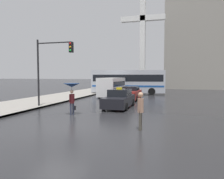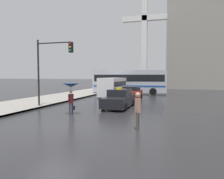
{
  "view_description": "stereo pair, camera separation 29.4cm",
  "coord_description": "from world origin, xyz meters",
  "px_view_note": "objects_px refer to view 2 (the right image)",
  "views": [
    {
      "loc": [
        5.41,
        -9.59,
        2.59
      ],
      "look_at": [
        0.38,
        8.49,
        1.4
      ],
      "focal_mm": 35.0,
      "sensor_mm": 36.0,
      "label": 1
    },
    {
      "loc": [
        5.69,
        -9.51,
        2.59
      ],
      "look_at": [
        0.38,
        8.49,
        1.4
      ],
      "focal_mm": 35.0,
      "sensor_mm": 36.0,
      "label": 2
    }
  ],
  "objects_px": {
    "pedestrian_man": "(138,108)",
    "monument_cross": "(145,34)",
    "pedestrian_with_umbrella": "(71,89)",
    "taxi": "(119,99)",
    "traffic_light": "(52,61)",
    "city_bus": "(129,81)",
    "sedan_red": "(131,94)",
    "ambulance_van": "(113,86)"
  },
  "relations": [
    {
      "from": "pedestrian_man",
      "to": "monument_cross",
      "type": "bearing_deg",
      "value": -171.04
    },
    {
      "from": "ambulance_van",
      "to": "traffic_light",
      "type": "distance_m",
      "value": 10.52
    },
    {
      "from": "ambulance_van",
      "to": "city_bus",
      "type": "distance_m",
      "value": 5.01
    },
    {
      "from": "sedan_red",
      "to": "monument_cross",
      "type": "bearing_deg",
      "value": -86.94
    },
    {
      "from": "pedestrian_man",
      "to": "traffic_light",
      "type": "xyz_separation_m",
      "value": [
        -7.81,
        5.2,
        2.71
      ]
    },
    {
      "from": "sedan_red",
      "to": "traffic_light",
      "type": "height_order",
      "value": "traffic_light"
    },
    {
      "from": "city_bus",
      "to": "ambulance_van",
      "type": "bearing_deg",
      "value": 162.19
    },
    {
      "from": "city_bus",
      "to": "pedestrian_man",
      "type": "height_order",
      "value": "city_bus"
    },
    {
      "from": "pedestrian_with_umbrella",
      "to": "pedestrian_man",
      "type": "height_order",
      "value": "pedestrian_with_umbrella"
    },
    {
      "from": "traffic_light",
      "to": "monument_cross",
      "type": "height_order",
      "value": "monument_cross"
    },
    {
      "from": "taxi",
      "to": "traffic_light",
      "type": "distance_m",
      "value": 6.21
    },
    {
      "from": "sedan_red",
      "to": "pedestrian_man",
      "type": "xyz_separation_m",
      "value": [
        2.9,
        -12.8,
        0.41
      ]
    },
    {
      "from": "sedan_red",
      "to": "pedestrian_with_umbrella",
      "type": "bearing_deg",
      "value": 78.6
    },
    {
      "from": "city_bus",
      "to": "traffic_light",
      "type": "bearing_deg",
      "value": 162.29
    },
    {
      "from": "monument_cross",
      "to": "pedestrian_with_umbrella",
      "type": "bearing_deg",
      "value": -92.66
    },
    {
      "from": "sedan_red",
      "to": "pedestrian_man",
      "type": "height_order",
      "value": "pedestrian_man"
    },
    {
      "from": "pedestrian_man",
      "to": "monument_cross",
      "type": "xyz_separation_m",
      "value": [
        -3.73,
        28.35,
        8.8
      ]
    },
    {
      "from": "city_bus",
      "to": "sedan_red",
      "type": "bearing_deg",
      "value": -172.26
    },
    {
      "from": "taxi",
      "to": "ambulance_van",
      "type": "height_order",
      "value": "ambulance_van"
    },
    {
      "from": "monument_cross",
      "to": "city_bus",
      "type": "bearing_deg",
      "value": -96.13
    },
    {
      "from": "ambulance_van",
      "to": "monument_cross",
      "type": "relative_size",
      "value": 0.3
    },
    {
      "from": "sedan_red",
      "to": "pedestrian_with_umbrella",
      "type": "height_order",
      "value": "pedestrian_with_umbrella"
    },
    {
      "from": "pedestrian_with_umbrella",
      "to": "ambulance_van",
      "type": "bearing_deg",
      "value": 25.18
    },
    {
      "from": "city_bus",
      "to": "pedestrian_with_umbrella",
      "type": "xyz_separation_m",
      "value": [
        -0.3,
        -17.27,
        -0.13
      ]
    },
    {
      "from": "city_bus",
      "to": "monument_cross",
      "type": "distance_m",
      "value": 11.58
    },
    {
      "from": "city_bus",
      "to": "traffic_light",
      "type": "height_order",
      "value": "traffic_light"
    },
    {
      "from": "sedan_red",
      "to": "monument_cross",
      "type": "distance_m",
      "value": 18.09
    },
    {
      "from": "sedan_red",
      "to": "ambulance_van",
      "type": "xyz_separation_m",
      "value": [
        -2.77,
        2.39,
        0.63
      ]
    },
    {
      "from": "pedestrian_with_umbrella",
      "to": "pedestrian_man",
      "type": "bearing_deg",
      "value": -97.88
    },
    {
      "from": "city_bus",
      "to": "pedestrian_with_umbrella",
      "type": "distance_m",
      "value": 17.27
    },
    {
      "from": "pedestrian_with_umbrella",
      "to": "traffic_light",
      "type": "bearing_deg",
      "value": 71.91
    },
    {
      "from": "taxi",
      "to": "city_bus",
      "type": "relative_size",
      "value": 0.45
    },
    {
      "from": "sedan_red",
      "to": "city_bus",
      "type": "xyz_separation_m",
      "value": [
        -1.72,
        7.26,
        1.18
      ]
    },
    {
      "from": "taxi",
      "to": "traffic_light",
      "type": "bearing_deg",
      "value": 18.34
    },
    {
      "from": "monument_cross",
      "to": "taxi",
      "type": "bearing_deg",
      "value": -87.25
    },
    {
      "from": "city_bus",
      "to": "taxi",
      "type": "bearing_deg",
      "value": -177.31
    },
    {
      "from": "sedan_red",
      "to": "ambulance_van",
      "type": "height_order",
      "value": "ambulance_van"
    },
    {
      "from": "city_bus",
      "to": "pedestrian_man",
      "type": "xyz_separation_m",
      "value": [
        4.62,
        -20.05,
        -0.77
      ]
    },
    {
      "from": "city_bus",
      "to": "pedestrian_with_umbrella",
      "type": "relative_size",
      "value": 4.93
    },
    {
      "from": "pedestrian_with_umbrella",
      "to": "monument_cross",
      "type": "relative_size",
      "value": 0.12
    },
    {
      "from": "ambulance_van",
      "to": "pedestrian_man",
      "type": "distance_m",
      "value": 16.22
    },
    {
      "from": "city_bus",
      "to": "pedestrian_man",
      "type": "bearing_deg",
      "value": -172.63
    }
  ]
}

